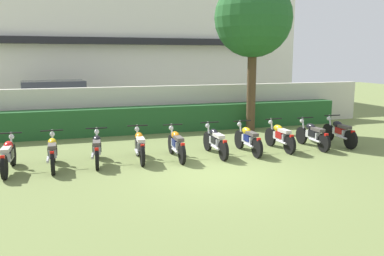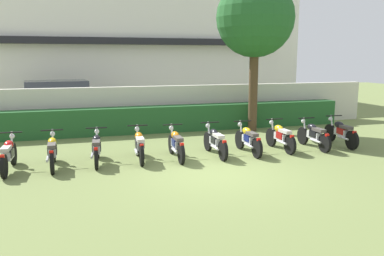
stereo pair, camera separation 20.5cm
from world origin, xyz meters
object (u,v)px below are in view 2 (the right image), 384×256
Objects in this scene: motorcycle_in_row_0 at (8,155)px; motorcycle_in_row_4 at (176,144)px; motorcycle_in_row_8 at (314,135)px; motorcycle_in_row_3 at (139,145)px; tree_near_inspector at (255,19)px; motorcycle_in_row_5 at (215,141)px; motorcycle_in_row_2 at (97,148)px; parked_car at (61,101)px; motorcycle_in_row_7 at (280,136)px; motorcycle_in_row_1 at (52,151)px; motorcycle_in_row_6 at (248,139)px; motorcycle_in_row_9 at (341,132)px.

motorcycle_in_row_4 is (4.51, 0.02, -0.00)m from motorcycle_in_row_0.
motorcycle_in_row_3 is at bearing 89.60° from motorcycle_in_row_8.
tree_near_inspector reaches higher than motorcycle_in_row_8.
motorcycle_in_row_3 reaches higher than motorcycle_in_row_5.
motorcycle_in_row_4 is at bearing -91.66° from motorcycle_in_row_3.
tree_near_inspector is 8.22m from motorcycle_in_row_2.
parked_car is 2.42× the size of motorcycle_in_row_5.
motorcycle_in_row_0 is 1.00× the size of motorcycle_in_row_5.
parked_car is 10.57m from motorcycle_in_row_7.
motorcycle_in_row_5 is (4.65, -0.00, -0.00)m from motorcycle_in_row_1.
parked_car is at bearing 148.17° from tree_near_inspector.
parked_car is 11.41m from motorcycle_in_row_8.
motorcycle_in_row_5 is (2.29, -0.09, -0.01)m from motorcycle_in_row_3.
parked_car is at bearing 40.09° from motorcycle_in_row_7.
motorcycle_in_row_4 is at bearing -139.49° from tree_near_inspector.
motorcycle_in_row_1 is at bearing 89.83° from motorcycle_in_row_6.
motorcycle_in_row_1 is 1.17m from motorcycle_in_row_2.
motorcycle_in_row_2 is 1.01× the size of motorcycle_in_row_7.
motorcycle_in_row_3 is at bearing -79.57° from parked_car.
motorcycle_in_row_2 is at bearing 88.71° from motorcycle_in_row_4.
tree_near_inspector is 3.16× the size of motorcycle_in_row_9.
tree_near_inspector is (7.46, -4.63, 3.46)m from parked_car.
motorcycle_in_row_1 is at bearing -86.09° from motorcycle_in_row_0.
motorcycle_in_row_5 is 1.03× the size of motorcycle_in_row_6.
motorcycle_in_row_2 is at bearing 88.50° from motorcycle_in_row_6.
motorcycle_in_row_8 is at bearing -88.40° from motorcycle_in_row_4.
motorcycle_in_row_5 is 1.04× the size of motorcycle_in_row_8.
motorcycle_in_row_1 is 1.04× the size of motorcycle_in_row_7.
parked_car reaches higher than motorcycle_in_row_3.
motorcycle_in_row_1 is 5.71m from motorcycle_in_row_6.
motorcycle_in_row_6 reaches higher than motorcycle_in_row_5.
parked_car reaches higher than motorcycle_in_row_9.
motorcycle_in_row_5 is 1.07m from motorcycle_in_row_6.
tree_near_inspector is 5.31m from motorcycle_in_row_8.
parked_car is 2.47× the size of motorcycle_in_row_1.
parked_car is 2.51× the size of motorcycle_in_row_8.
parked_car is 2.54× the size of motorcycle_in_row_3.
parked_car is at bearing 51.92° from motorcycle_in_row_9.
motorcycle_in_row_6 is (5.71, -0.04, -0.00)m from motorcycle_in_row_1.
motorcycle_in_row_9 is at bearing -89.27° from motorcycle_in_row_5.
motorcycle_in_row_3 is (-5.16, -3.40, -3.94)m from tree_near_inspector.
motorcycle_in_row_8 is (3.40, -0.01, -0.00)m from motorcycle_in_row_5.
motorcycle_in_row_3 is 5.69m from motorcycle_in_row_8.
tree_near_inspector is at bearing -37.35° from parked_car.
motorcycle_in_row_7 is (-0.64, -3.43, -3.95)m from tree_near_inspector.
motorcycle_in_row_4 is 1.00× the size of motorcycle_in_row_6.
motorcycle_in_row_1 reaches higher than motorcycle_in_row_0.
motorcycle_in_row_9 is at bearing -85.29° from motorcycle_in_row_2.
motorcycle_in_row_8 is (4.63, -0.00, -0.00)m from motorcycle_in_row_4.
parked_car is 8.11m from motorcycle_in_row_2.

